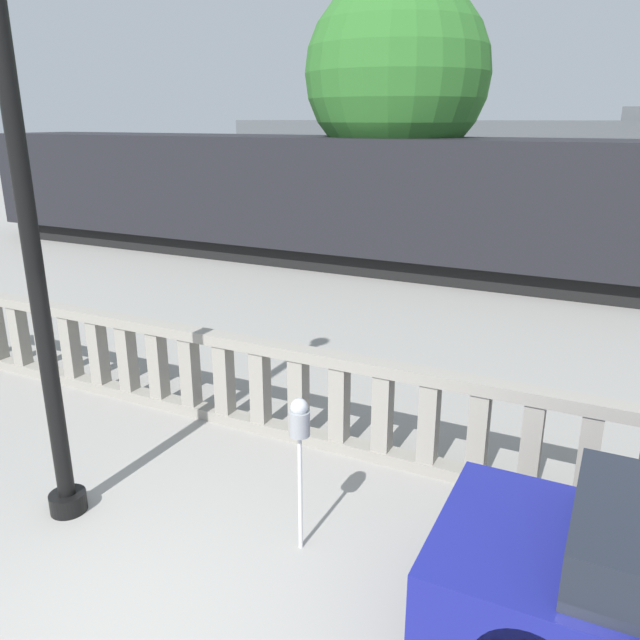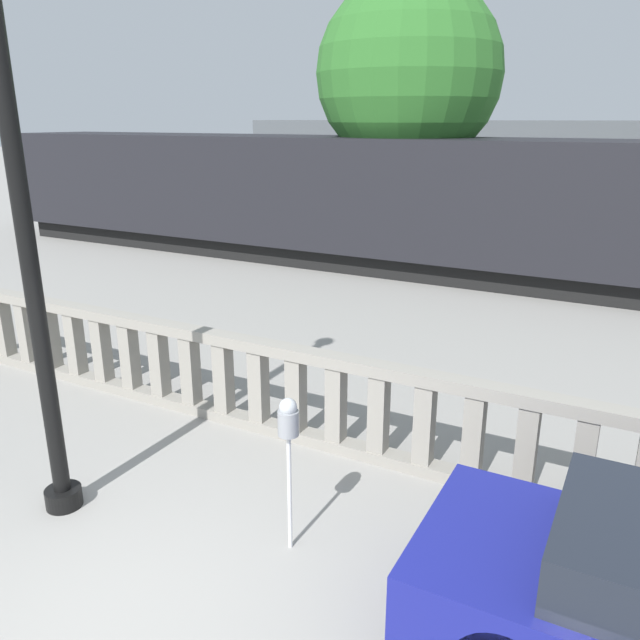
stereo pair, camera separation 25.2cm
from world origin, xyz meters
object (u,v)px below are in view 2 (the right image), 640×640
(lamppost, at_px, (21,203))
(tree_left, at_px, (409,74))
(train_near, at_px, (490,208))
(parking_meter, at_px, (288,428))
(train_far, at_px, (457,155))

(lamppost, height_order, tree_left, tree_left)
(train_near, bearing_deg, parking_meter, -84.94)
(parking_meter, height_order, train_far, train_far)
(lamppost, distance_m, tree_left, 12.44)
(train_far, height_order, tree_left, tree_left)
(tree_left, bearing_deg, parking_meter, -73.65)
(parking_meter, xyz_separation_m, tree_left, (-3.44, 11.72, 3.65))
(parking_meter, relative_size, tree_left, 0.21)
(tree_left, bearing_deg, lamppost, -85.10)
(train_near, relative_size, tree_left, 4.13)
(parking_meter, distance_m, train_far, 30.06)
(parking_meter, xyz_separation_m, train_far, (-7.12, 29.20, 0.72))
(parking_meter, bearing_deg, tree_left, 106.35)
(train_near, distance_m, train_far, 19.17)
(parking_meter, xyz_separation_m, train_near, (-0.98, 11.04, 0.53))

